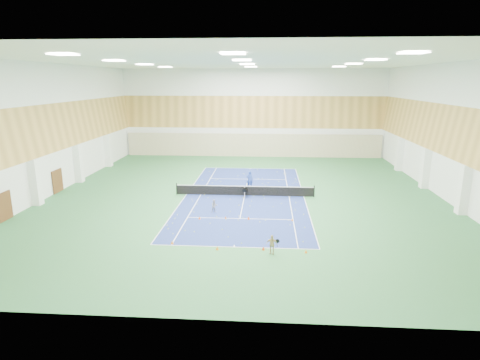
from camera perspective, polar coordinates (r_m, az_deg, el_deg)
name	(u,v)px	position (r m, az deg, el deg)	size (l,w,h in m)	color
ground	(245,196)	(37.35, 0.66, -2.24)	(40.00, 40.00, 0.00)	#2B6437
room_shell	(245,131)	(36.13, 0.68, 6.93)	(36.00, 40.00, 12.00)	white
wood_cladding	(245,109)	(35.94, 0.69, 10.10)	(36.00, 40.00, 8.00)	tan
ceiling_light_grid	(245,63)	(35.88, 0.71, 16.36)	(21.40, 25.40, 0.06)	white
court_surface	(245,196)	(37.35, 0.66, -2.23)	(10.97, 23.77, 0.01)	navy
tennis_balls_scatter	(245,195)	(37.34, 0.66, -2.17)	(10.57, 22.77, 0.07)	#C9E226
tennis_net	(245,190)	(37.20, 0.66, -1.43)	(12.80, 0.10, 1.10)	black
back_curtain	(253,145)	(56.29, 1.82, 4.97)	(35.40, 0.16, 3.20)	#C6B793
door_left_a	(4,207)	(35.47, -30.54, -3.28)	(0.08, 1.80, 2.20)	#593319
door_left_b	(57,181)	(42.04, -24.53, -0.13)	(0.08, 1.80, 2.20)	#593319
coach	(250,179)	(39.76, 1.37, 0.07)	(0.64, 0.42, 1.75)	#213D97
child_court	(214,206)	(32.66, -3.66, -3.70)	(0.52, 0.40, 1.07)	gray
child_apron	(272,244)	(25.12, 4.54, -9.11)	(0.72, 0.30, 1.23)	tan
ball_cart	(245,193)	(36.65, 0.70, -1.87)	(0.49, 0.49, 0.85)	black
cone_svc_a	(200,218)	(31.29, -5.78, -5.36)	(0.21, 0.21, 0.23)	#FF550D
cone_svc_b	(226,217)	(31.26, -2.06, -5.34)	(0.18, 0.18, 0.20)	#EA5B0C
cone_svc_c	(249,218)	(31.08, 1.23, -5.41)	(0.22, 0.22, 0.24)	#EF490C
cone_svc_d	(292,220)	(31.04, 7.44, -5.60)	(0.18, 0.18, 0.20)	orange
cone_base_a	(172,242)	(26.97, -9.63, -8.75)	(0.21, 0.21, 0.23)	orange
cone_base_b	(217,248)	(25.82, -3.25, -9.63)	(0.20, 0.20, 0.22)	orange
cone_base_c	(263,248)	(25.78, 3.35, -9.66)	(0.22, 0.22, 0.24)	#D73E0B
cone_base_d	(306,251)	(25.67, 9.37, -9.98)	(0.18, 0.18, 0.20)	orange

